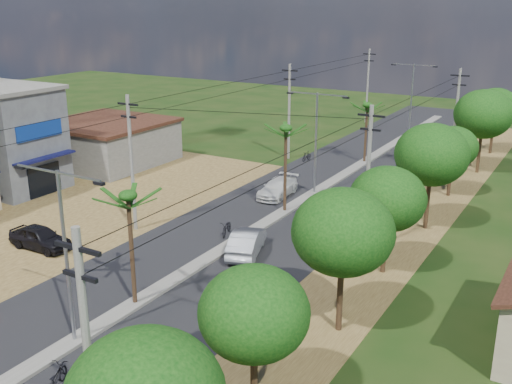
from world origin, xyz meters
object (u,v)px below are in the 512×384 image
(car_silver_mid, at_px, (247,242))
(car_parked_dark, at_px, (40,238))
(moto_rider_east, at_px, (55,380))
(car_white_far, at_px, (278,188))

(car_silver_mid, distance_m, car_parked_dark, 12.68)
(car_silver_mid, height_order, moto_rider_east, car_silver_mid)
(car_parked_dark, bearing_deg, car_white_far, -25.98)
(moto_rider_east, bearing_deg, car_white_far, -103.81)
(car_silver_mid, bearing_deg, car_parked_dark, 7.62)
(car_white_far, height_order, moto_rider_east, car_white_far)
(car_white_far, xyz_separation_m, moto_rider_east, (4.18, -25.83, -0.18))
(car_parked_dark, height_order, moto_rider_east, car_parked_dark)
(car_silver_mid, bearing_deg, car_white_far, -90.18)
(car_silver_mid, relative_size, car_white_far, 0.99)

